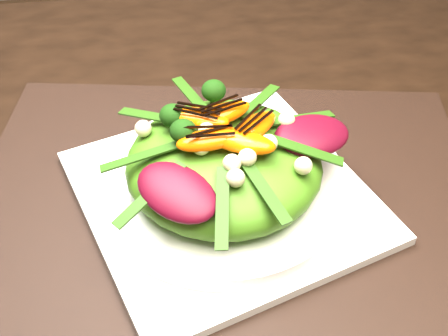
{
  "coord_description": "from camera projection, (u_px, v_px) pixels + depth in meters",
  "views": [
    {
      "loc": [
        0.05,
        -0.44,
        1.19
      ],
      "look_at": [
        0.11,
        -0.02,
        0.8
      ],
      "focal_mm": 48.0,
      "sensor_mm": 36.0,
      "label": 1
    }
  ],
  "objects": [
    {
      "name": "macadamia_nut",
      "position": [
        279.0,
        164.0,
        0.53
      ],
      "size": [
        0.02,
        0.02,
        0.02
      ],
      "primitive_type": "sphere",
      "rotation": [
        0.0,
        0.0,
        -0.02
      ],
      "color": "#FBF4B0",
      "rests_on": "lettuce_mound"
    },
    {
      "name": "orange_segment",
      "position": [
        207.0,
        127.0,
        0.55
      ],
      "size": [
        0.07,
        0.05,
        0.02
      ],
      "primitive_type": "ellipsoid",
      "rotation": [
        0.0,
        0.0,
        0.42
      ],
      "color": "#FF5304",
      "rests_on": "lettuce_mound"
    },
    {
      "name": "plate_base",
      "position": [
        224.0,
        196.0,
        0.6
      ],
      "size": [
        0.34,
        0.34,
        0.01
      ],
      "primitive_type": "cube",
      "rotation": [
        0.0,
        0.0,
        0.33
      ],
      "color": "white",
      "rests_on": "placemat"
    },
    {
      "name": "lettuce_mound",
      "position": [
        224.0,
        164.0,
        0.57
      ],
      "size": [
        0.25,
        0.25,
        0.06
      ],
      "primitive_type": "ellipsoid",
      "rotation": [
        0.0,
        0.0,
        0.42
      ],
      "color": "#477916",
      "rests_on": "salad_bowl"
    },
    {
      "name": "balsamic_drizzle",
      "position": [
        207.0,
        119.0,
        0.55
      ],
      "size": [
        0.04,
        0.02,
        0.0
      ],
      "primitive_type": "cube",
      "rotation": [
        0.0,
        0.0,
        0.42
      ],
      "color": "black",
      "rests_on": "orange_segment"
    },
    {
      "name": "dining_table",
      "position": [
        118.0,
        213.0,
        0.63
      ],
      "size": [
        1.6,
        0.9,
        0.75
      ],
      "primitive_type": "cube",
      "color": "black",
      "rests_on": "floor"
    },
    {
      "name": "broccoli_floret",
      "position": [
        142.0,
        120.0,
        0.57
      ],
      "size": [
        0.04,
        0.04,
        0.03
      ],
      "primitive_type": "sphere",
      "rotation": [
        0.0,
        0.0,
        0.28
      ],
      "color": "black",
      "rests_on": "lettuce_mound"
    },
    {
      "name": "radicchio_leaf",
      "position": [
        312.0,
        135.0,
        0.57
      ],
      "size": [
        0.09,
        0.07,
        0.02
      ],
      "primitive_type": "ellipsoid",
      "rotation": [
        0.0,
        0.0,
        0.3
      ],
      "color": "#450714",
      "rests_on": "lettuce_mound"
    },
    {
      "name": "placemat",
      "position": [
        224.0,
        201.0,
        0.61
      ],
      "size": [
        0.58,
        0.48,
        0.0
      ],
      "primitive_type": "cube",
      "rotation": [
        0.0,
        0.0,
        -0.18
      ],
      "color": "black",
      "rests_on": "dining_table"
    },
    {
      "name": "salad_bowl",
      "position": [
        224.0,
        186.0,
        0.59
      ],
      "size": [
        0.28,
        0.28,
        0.02
      ],
      "primitive_type": "cylinder",
      "rotation": [
        0.0,
        0.0,
        -0.17
      ],
      "color": "white",
      "rests_on": "plate_base"
    }
  ]
}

